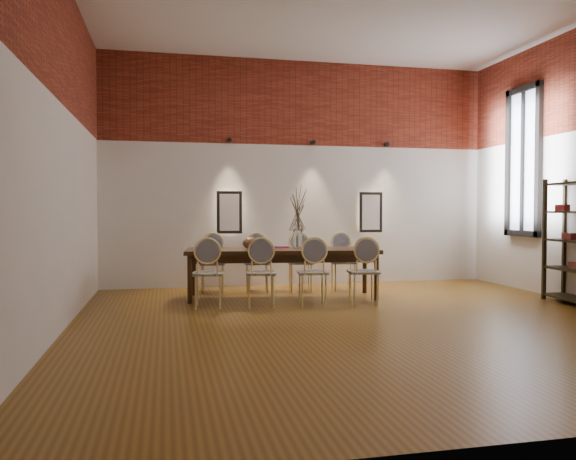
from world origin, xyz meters
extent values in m
cube|color=brown|center=(0.00, 0.00, -0.01)|extent=(7.00, 7.00, 0.02)
cube|color=silver|center=(0.00, 3.55, 2.00)|extent=(7.00, 0.10, 4.00)
cube|color=silver|center=(-3.55, 0.00, 2.00)|extent=(0.10, 7.00, 4.00)
cube|color=maroon|center=(0.00, 3.48, 3.25)|extent=(7.00, 0.02, 1.50)
cube|color=maroon|center=(-3.48, 0.00, 3.25)|extent=(0.02, 7.00, 1.50)
cube|color=#FFEAC6|center=(-1.30, 3.45, 1.30)|extent=(0.36, 0.06, 0.66)
cube|color=#FFEAC6|center=(1.30, 3.45, 1.30)|extent=(0.36, 0.06, 0.66)
cylinder|color=black|center=(-1.30, 3.42, 2.55)|extent=(0.08, 0.10, 0.08)
cylinder|color=black|center=(0.20, 3.42, 2.55)|extent=(0.08, 0.10, 0.08)
cylinder|color=black|center=(1.60, 3.42, 2.55)|extent=(0.08, 0.10, 0.08)
cube|color=silver|center=(3.46, 2.00, 2.15)|extent=(0.02, 0.78, 2.38)
cube|color=black|center=(3.44, 2.00, 2.15)|extent=(0.08, 0.90, 2.50)
cube|color=black|center=(3.44, 2.00, 2.15)|extent=(0.06, 0.06, 2.40)
cube|color=#371E0D|center=(-0.65, 2.01, 0.38)|extent=(2.98, 1.28, 0.75)
cylinder|color=silver|center=(-0.42, 1.99, 0.90)|extent=(0.14, 0.14, 0.30)
ellipsoid|color=brown|center=(-1.14, 2.03, 0.84)|extent=(0.24, 0.24, 0.18)
cube|color=#9B3266|center=(-0.64, 2.23, 0.77)|extent=(0.28, 0.21, 0.03)
camera|label=1|loc=(-2.38, -6.31, 1.33)|focal=35.00mm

